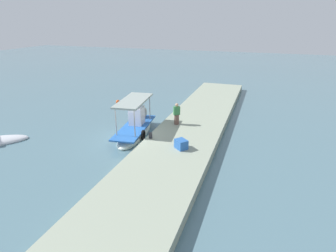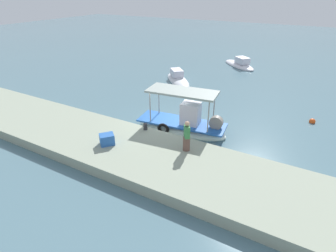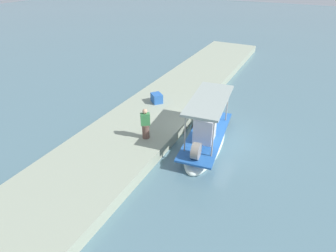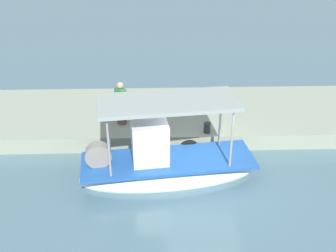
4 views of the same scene
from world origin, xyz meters
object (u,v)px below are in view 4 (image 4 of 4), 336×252
object	(u,v)px
main_fishing_boat	(165,164)
mooring_bollard	(207,128)
fisherman_near_bollard	(121,105)
cargo_crate	(221,98)

from	to	relation	value
main_fishing_boat	mooring_bollard	distance (m)	2.44
fisherman_near_bollard	cargo_crate	distance (m)	4.26
main_fishing_boat	fisherman_near_bollard	xyz separation A→B (m)	(1.53, -2.71, 0.86)
fisherman_near_bollard	mooring_bollard	world-z (taller)	fisherman_near_bollard
cargo_crate	mooring_bollard	bearing A→B (deg)	70.19
fisherman_near_bollard	cargo_crate	world-z (taller)	fisherman_near_bollard
cargo_crate	fisherman_near_bollard	bearing A→B (deg)	21.26
fisherman_near_bollard	mooring_bollard	xyz separation A→B (m)	(-3.09, 0.85, -0.55)
main_fishing_boat	cargo_crate	size ratio (longest dim) A/B	7.93
mooring_bollard	cargo_crate	distance (m)	2.54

